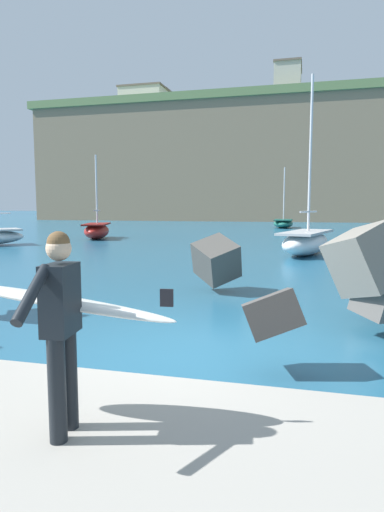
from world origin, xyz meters
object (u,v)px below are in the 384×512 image
Objects in this scene: boat_near_centre at (97,230)px; boat_near_right at (283,223)px; station_building_central at (144,101)px; surfer_with_board at (63,315)px; station_building_west at (158,107)px; boat_mid_left at (306,241)px; station_building_east at (288,84)px.

boat_near_centre is 0.91× the size of boat_near_right.
station_building_central reaches higher than boat_near_centre.
surfer_with_board is at bearing -64.09° from boat_near_centre.
surfer_with_board is 0.25× the size of station_building_central.
boat_near_right is at bearing -49.77° from station_building_central.
boat_near_centre is 65.65m from station_building_west.
surfer_with_board is 83.44m from station_building_central.
station_building_west reaches higher than boat_mid_left.
station_building_west is 8.29m from station_building_central.
surfer_with_board is 27.16m from boat_near_centre.
boat_near_centre reaches higher than surfer_with_board.
station_building_central is (-29.60, 58.61, 21.03)m from boat_mid_left.
boat_near_centre is 22.62m from boat_near_right.
boat_mid_left is 59.32m from station_building_east.
station_building_east is at bearing 90.95° from surfer_with_board.
station_building_east reaches higher than boat_near_right.
boat_near_centre is 0.90× the size of station_building_west.
boat_near_right is 53.63m from station_building_west.
boat_near_right is at bearing -87.84° from station_building_east.
station_building_west reaches higher than station_building_central.
boat_near_right is (11.76, 19.32, -0.09)m from boat_near_centre.
station_building_central is at bearing 130.23° from boat_near_right.
station_building_east reaches higher than station_building_central.
boat_near_right is at bearing 58.68° from boat_near_centre.
station_building_east reaches higher than boat_near_centre.
boat_near_right reaches higher than boat_near_centre.
boat_near_right is 0.75× the size of station_building_central.
station_building_east is at bearing -7.41° from station_building_central.
boat_mid_left is at bearing -26.39° from boat_near_centre.
station_building_east is (-3.32, 55.20, 21.48)m from boat_mid_left.
station_building_east reaches higher than boat_mid_left.
boat_near_right is 0.80× the size of station_building_east.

